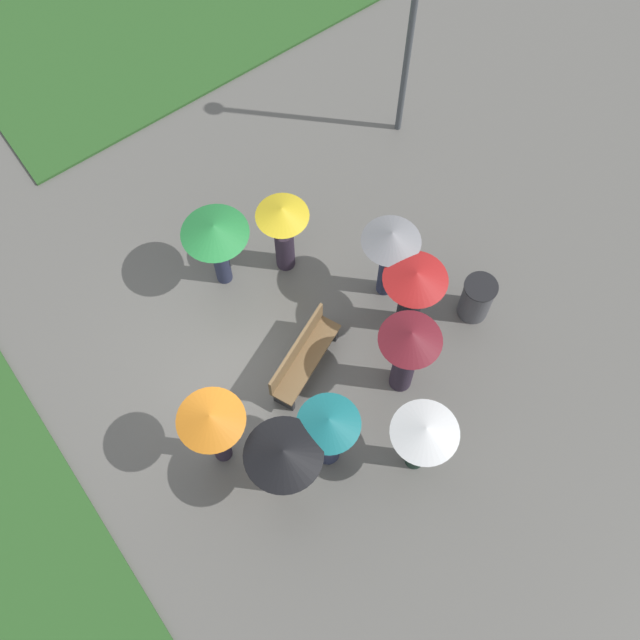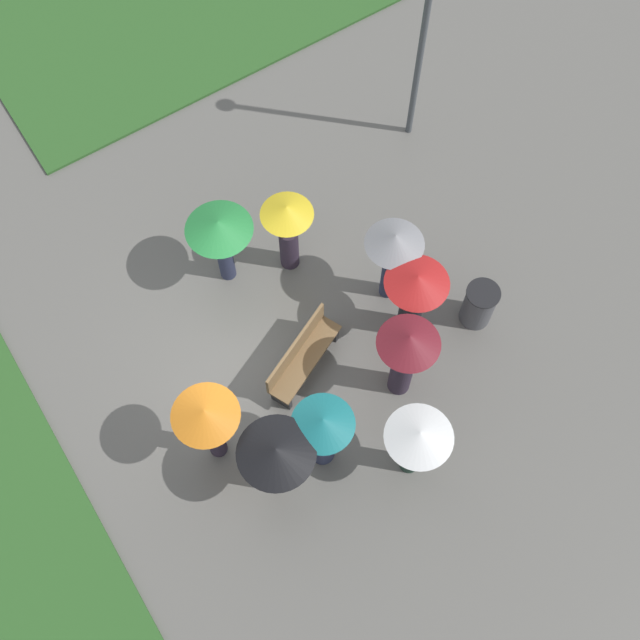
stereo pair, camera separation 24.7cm
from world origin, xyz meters
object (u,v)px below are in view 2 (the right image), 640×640
Objects in this scene: lamp_post at (425,22)px; crowd_person_teal at (323,432)px; crowd_person_red at (414,295)px; crowd_person_yellow at (288,226)px; trash_bin at (479,305)px; crowd_person_black at (277,459)px; crowd_person_green at (220,233)px; crowd_person_orange at (208,421)px; crowd_person_grey at (393,250)px; crowd_person_maroon at (406,354)px; park_bench at (301,356)px; crowd_person_white at (417,441)px.

lamp_post is 2.50× the size of crowd_person_teal.
crowd_person_red reaches higher than crowd_person_yellow.
trash_bin is 3.55m from crowd_person_yellow.
crowd_person_yellow is at bearing -24.05° from crowd_person_teal.
crowd_person_black reaches higher than crowd_person_green.
crowd_person_yellow is at bearing 25.75° from crowd_person_orange.
lamp_post is at bearing -92.99° from crowd_person_grey.
crowd_person_red is 2.46m from crowd_person_yellow.
crowd_person_grey is at bearing 82.62° from crowd_person_maroon.
crowd_person_black is 1.17m from crowd_person_orange.
park_bench is 2.32m from crowd_person_grey.
crowd_person_teal is at bearing -49.37° from crowd_person_orange.
crowd_person_black is 0.97× the size of crowd_person_red.
crowd_person_yellow reaches higher than crowd_person_teal.
crowd_person_red is at bearing -35.22° from park_bench.
trash_bin is 0.52× the size of crowd_person_black.
crowd_person_maroon is at bearing -40.64° from crowd_person_red.
crowd_person_white is 0.97× the size of crowd_person_green.
crowd_person_green is 1.16m from crowd_person_yellow.
crowd_person_maroon reaches higher than crowd_person_grey.
crowd_person_orange is at bearing 73.99° from crowd_person_white.
park_bench is at bearing -145.55° from lamp_post.
crowd_person_black is (-4.43, -0.60, 0.81)m from trash_bin.
crowd_person_yellow is 0.94× the size of crowd_person_grey.
crowd_person_orange is (-1.93, -0.48, 0.98)m from park_bench.
park_bench is at bearing 144.35° from crowd_person_yellow.
crowd_person_white is (0.53, -2.40, 0.80)m from park_bench.
crowd_person_yellow is (-1.02, 2.24, -0.01)m from crowd_person_red.
crowd_person_teal is (-0.42, -3.75, -0.24)m from crowd_person_green.
crowd_person_white is (-3.99, -5.50, -1.57)m from lamp_post.
trash_bin is at bearing -40.27° from park_bench.
crowd_person_yellow is at bearing 8.72° from crowd_person_black.
crowd_person_green is (-1.32, 3.46, 0.03)m from crowd_person_maroon.
crowd_person_red is (-1.11, 0.50, 0.77)m from trash_bin.
crowd_person_black is at bearing 90.20° from crowd_person_teal.
crowd_person_white is (1.88, -0.92, -0.01)m from crowd_person_black.
park_bench is 0.96× the size of crowd_person_teal.
crowd_person_black reaches higher than crowd_person_teal.
crowd_person_black is (-5.88, -4.58, -1.56)m from lamp_post.
crowd_person_red is at bearing -28.37° from crowd_person_black.
crowd_person_maroon is at bearing -80.47° from crowd_person_teal.
crowd_person_grey is (3.43, 1.88, 0.17)m from crowd_person_black.
crowd_person_red is 1.02× the size of crowd_person_yellow.
crowd_person_green is 0.91× the size of crowd_person_grey.
crowd_person_red is 3.89m from crowd_person_orange.
crowd_person_green is at bearing 69.11° from park_bench.
crowd_person_yellow is (0.94, 1.86, 0.76)m from park_bench.
crowd_person_maroon is at bearing -69.19° from park_bench.
crowd_person_teal is (-3.62, -0.60, 0.68)m from trash_bin.
park_bench is at bearing 49.90° from crowd_person_grey.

